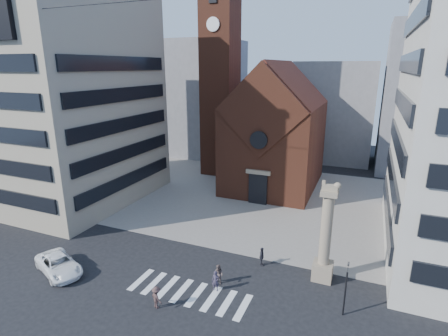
{
  "coord_description": "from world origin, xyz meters",
  "views": [
    {
      "loc": [
        12.23,
        -23.82,
        17.24
      ],
      "look_at": [
        -1.03,
        8.0,
        7.13
      ],
      "focal_mm": 28.0,
      "sensor_mm": 36.0,
      "label": 1
    }
  ],
  "objects": [
    {
      "name": "scooter_1",
      "position": [
        -4.36,
        18.39,
        0.56
      ],
      "size": [
        0.62,
        1.74,
        1.02
      ],
      "primitive_type": "imported",
      "rotation": [
        0.0,
        0.0,
        -0.08
      ],
      "color": "black",
      "rests_on": "piazza"
    },
    {
      "name": "scooter_0",
      "position": [
        -5.92,
        18.39,
        0.51
      ],
      "size": [
        0.76,
        1.8,
        0.92
      ],
      "primitive_type": "imported",
      "rotation": [
        0.0,
        0.0,
        -0.08
      ],
      "color": "black",
      "rests_on": "piazza"
    },
    {
      "name": "scooter_2",
      "position": [
        -2.79,
        18.39,
        0.51
      ],
      "size": [
        0.76,
        1.8,
        0.92
      ],
      "primitive_type": "imported",
      "rotation": [
        0.0,
        0.0,
        -0.08
      ],
      "color": "black",
      "rests_on": "piazza"
    },
    {
      "name": "bg_block_right",
      "position": [
        22.0,
        42.0,
        12.0
      ],
      "size": [
        16.0,
        14.0,
        24.0
      ],
      "primitive_type": "cube",
      "color": "gray",
      "rests_on": "ground"
    },
    {
      "name": "ground",
      "position": [
        0.0,
        0.0,
        0.0
      ],
      "size": [
        120.0,
        120.0,
        0.0
      ],
      "primitive_type": "plane",
      "color": "black",
      "rests_on": "ground"
    },
    {
      "name": "pedestrian_1",
      "position": [
        2.24,
        -1.0,
        0.85
      ],
      "size": [
        0.99,
        0.87,
        1.7
      ],
      "primitive_type": "imported",
      "rotation": [
        0.0,
        0.0,
        -0.32
      ],
      "color": "#5C4C49",
      "rests_on": "ground"
    },
    {
      "name": "pedestrian_2",
      "position": [
        4.71,
        3.0,
        0.88
      ],
      "size": [
        0.59,
        1.09,
        1.76
      ],
      "primitive_type": "imported",
      "rotation": [
        0.0,
        0.0,
        1.73
      ],
      "color": "#26262E",
      "rests_on": "ground"
    },
    {
      "name": "scooter_6",
      "position": [
        3.48,
        18.39,
        0.51
      ],
      "size": [
        0.76,
        1.8,
        0.92
      ],
      "primitive_type": "imported",
      "rotation": [
        0.0,
        0.0,
        -0.08
      ],
      "color": "black",
      "rests_on": "piazza"
    },
    {
      "name": "scooter_4",
      "position": [
        0.34,
        18.39,
        0.51
      ],
      "size": [
        0.76,
        1.8,
        0.92
      ],
      "primitive_type": "imported",
      "rotation": [
        0.0,
        0.0,
        -0.08
      ],
      "color": "black",
      "rests_on": "piazza"
    },
    {
      "name": "piazza",
      "position": [
        0.0,
        19.0,
        0.03
      ],
      "size": [
        46.0,
        30.0,
        0.05
      ],
      "primitive_type": "cube",
      "color": "gray",
      "rests_on": "ground"
    },
    {
      "name": "bg_block_left",
      "position": [
        -20.0,
        40.0,
        11.0
      ],
      "size": [
        16.0,
        14.0,
        22.0
      ],
      "primitive_type": "cube",
      "color": "gray",
      "rests_on": "ground"
    },
    {
      "name": "bg_block_mid",
      "position": [
        6.0,
        45.0,
        9.0
      ],
      "size": [
        14.0,
        12.0,
        18.0
      ],
      "primitive_type": "cube",
      "color": "gray",
      "rests_on": "ground"
    },
    {
      "name": "white_car",
      "position": [
        -11.16,
        -4.82,
        0.76
      ],
      "size": [
        5.99,
        4.44,
        1.51
      ],
      "primitive_type": "imported",
      "rotation": [
        0.0,
        0.0,
        1.17
      ],
      "color": "white",
      "rests_on": "ground"
    },
    {
      "name": "scooter_3",
      "position": [
        -1.22,
        18.39,
        0.56
      ],
      "size": [
        0.62,
        1.74,
        1.02
      ],
      "primitive_type": "imported",
      "rotation": [
        0.0,
        0.0,
        -0.08
      ],
      "color": "black",
      "rests_on": "piazza"
    },
    {
      "name": "pedestrian_3",
      "position": [
        -0.8,
        -5.47,
        0.87
      ],
      "size": [
        1.28,
        1.04,
        1.73
      ],
      "primitive_type": "imported",
      "rotation": [
        0.0,
        0.0,
        2.73
      ],
      "color": "#46312F",
      "rests_on": "ground"
    },
    {
      "name": "church",
      "position": [
        0.0,
        25.04,
        7.98
      ],
      "size": [
        12.0,
        16.65,
        18.0
      ],
      "color": "brown",
      "rests_on": "ground"
    },
    {
      "name": "pedestrian_0",
      "position": [
        2.37,
        -1.91,
        0.85
      ],
      "size": [
        0.65,
        0.46,
        1.7
      ],
      "primitive_type": "imported",
      "rotation": [
        0.0,
        0.0,
        0.09
      ],
      "color": "#373043",
      "rests_on": "ground"
    },
    {
      "name": "scooter_5",
      "position": [
        1.91,
        18.39,
        0.56
      ],
      "size": [
        0.62,
        1.74,
        1.02
      ],
      "primitive_type": "imported",
      "rotation": [
        0.0,
        0.0,
        -0.08
      ],
      "color": "black",
      "rests_on": "piazza"
    },
    {
      "name": "lion_column",
      "position": [
        10.01,
        3.0,
        3.46
      ],
      "size": [
        1.63,
        1.6,
        8.68
      ],
      "color": "gray",
      "rests_on": "ground"
    },
    {
      "name": "zebra_crossing",
      "position": [
        0.55,
        -3.0,
        0.01
      ],
      "size": [
        10.2,
        3.2,
        0.01
      ],
      "primitive_type": null,
      "color": "white",
      "rests_on": "ground"
    },
    {
      "name": "traffic_light",
      "position": [
        12.0,
        -1.0,
        2.29
      ],
      "size": [
        0.13,
        0.16,
        4.3
      ],
      "color": "black",
      "rests_on": "ground"
    },
    {
      "name": "building_left",
      "position": [
        -24.0,
        10.0,
        13.0
      ],
      "size": [
        18.0,
        20.0,
        26.0
      ],
      "primitive_type": "cube",
      "color": "gray",
      "rests_on": "ground"
    },
    {
      "name": "campanile",
      "position": [
        -10.0,
        28.0,
        15.74
      ],
      "size": [
        5.5,
        5.5,
        31.2
      ],
      "color": "brown",
      "rests_on": "ground"
    }
  ]
}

